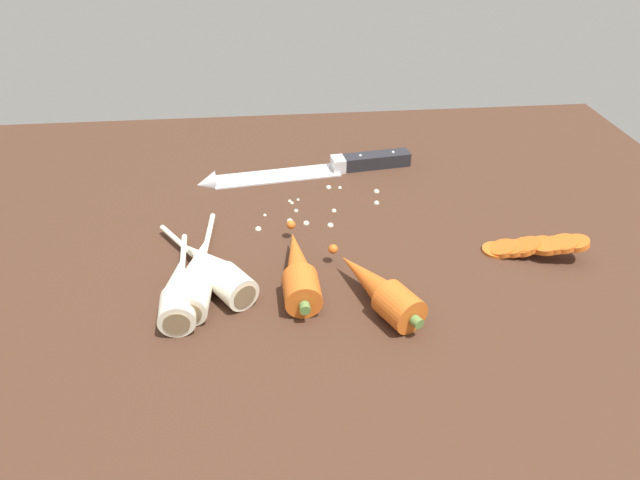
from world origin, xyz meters
TOP-DOWN VIEW (x-y plane):
  - ground_plane at (0.00, 0.00)cm, footprint 120.00×90.00cm
  - chefs_knife at (-0.64, 19.34)cm, footprint 34.85×7.82cm
  - whole_carrot at (-3.21, -8.63)cm, footprint 4.59×17.82cm
  - whole_carrot_second at (5.48, -13.10)cm, footprint 9.62×15.28cm
  - parsnip_front at (-14.98, -8.31)cm, footprint 4.66×21.45cm
  - parsnip_mid_left at (-16.80, -10.91)cm, footprint 4.61×18.11cm
  - parsnip_mid_right at (-13.12, -7.65)cm, footprint 13.25×17.71cm
  - carrot_slice_stack at (26.82, -5.92)cm, footprint 12.27×6.13cm
  - mince_crumbs at (0.98, 7.81)cm, footprint 18.90×11.63cm

SIDE VIEW (x-z plane):
  - ground_plane at x=0.00cm, z-range -4.00..0.00cm
  - mince_crumbs at x=0.98cm, z-range -0.04..0.83cm
  - chefs_knife at x=-0.64cm, z-range -1.44..2.74cm
  - carrot_slice_stack at x=26.82cm, z-range -0.52..3.39cm
  - parsnip_front at x=-14.98cm, z-range -0.02..3.98cm
  - parsnip_mid_right at x=-13.12cm, z-range -0.02..3.98cm
  - parsnip_mid_left at x=-16.80cm, z-range -0.02..3.98cm
  - whole_carrot_second at x=5.48cm, z-range 0.00..4.20cm
  - whole_carrot at x=-3.21cm, z-range 0.00..4.20cm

